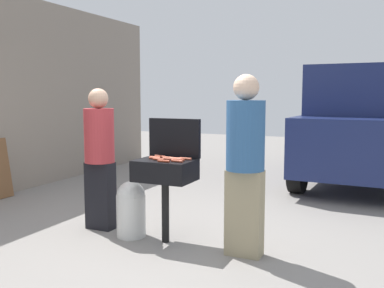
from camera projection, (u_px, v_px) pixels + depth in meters
ground_plane at (154, 239)px, 4.74m from camera, size 24.00×24.00×0.00m
house_wall_side at (0, 94)px, 6.82m from camera, size 0.24×8.00×3.14m
bbq_grill at (165, 173)px, 4.58m from camera, size 0.60×0.44×0.88m
grill_lid_open at (174, 138)px, 4.74m from camera, size 0.60×0.05×0.42m
hot_dog_0 at (178, 160)px, 4.48m from camera, size 0.13×0.04×0.03m
hot_dog_1 at (155, 157)px, 4.65m from camera, size 0.13×0.04×0.03m
hot_dog_2 at (155, 158)px, 4.60m from camera, size 0.13×0.03×0.03m
hot_dog_3 at (159, 159)px, 4.51m from camera, size 0.13×0.03×0.03m
hot_dog_4 at (167, 158)px, 4.63m from camera, size 0.13×0.04×0.03m
hot_dog_5 at (175, 159)px, 4.54m from camera, size 0.13×0.04×0.03m
hot_dog_6 at (164, 161)px, 4.40m from camera, size 0.13×0.03×0.03m
hot_dog_7 at (160, 156)px, 4.73m from camera, size 0.13×0.04×0.03m
hot_dog_8 at (177, 161)px, 4.40m from camera, size 0.13×0.04×0.03m
hot_dog_9 at (185, 159)px, 4.56m from camera, size 0.13×0.03×0.03m
hot_dog_10 at (177, 159)px, 4.57m from camera, size 0.13×0.03×0.03m
hot_dog_11 at (168, 159)px, 4.54m from camera, size 0.13×0.03×0.03m
propane_tank at (131, 208)px, 4.80m from camera, size 0.32×0.32×0.62m
person_left at (100, 154)px, 5.03m from camera, size 0.34×0.34×1.63m
person_right at (245, 159)px, 4.17m from camera, size 0.37×0.37×1.75m
parked_minivan at (370, 125)px, 7.78m from camera, size 2.19×4.48×2.02m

